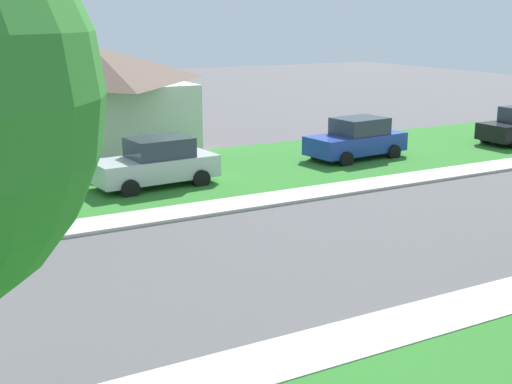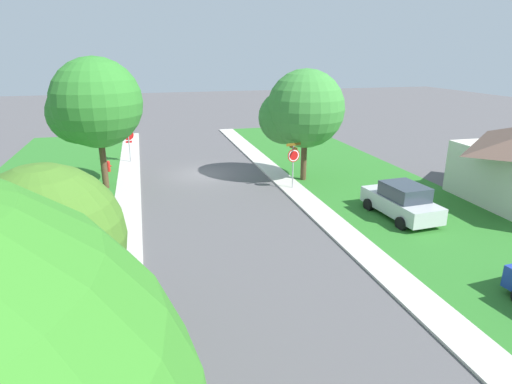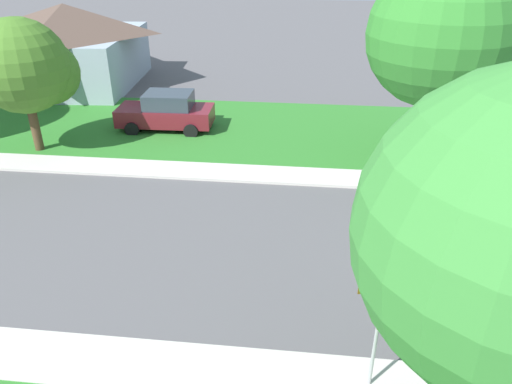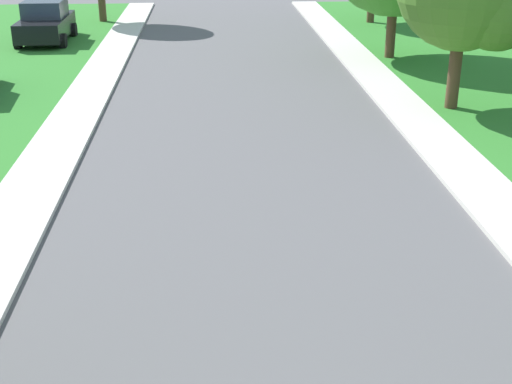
% 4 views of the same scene
% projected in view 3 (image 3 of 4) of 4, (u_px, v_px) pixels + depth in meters
% --- Properties ---
extents(sidewalk_east, '(1.40, 56.00, 0.10)m').
position_uv_depth(sidewalk_east, '(150.00, 169.00, 18.68)').
color(sidewalk_east, beige).
rests_on(sidewalk_east, ground).
extents(lawn_east, '(8.00, 56.00, 0.08)m').
position_uv_depth(lawn_east, '(180.00, 126.00, 22.80)').
color(lawn_east, '#2D7528').
rests_on(lawn_east, ground).
extents(sidewalk_west, '(1.40, 56.00, 0.10)m').
position_uv_depth(sidewalk_west, '(18.00, 355.00, 10.44)').
color(sidewalk_west, beige).
rests_on(sidewalk_west, ground).
extents(stop_sign_far_corner, '(0.91, 0.91, 2.77)m').
position_uv_depth(stop_sign_far_corner, '(378.00, 316.00, 8.86)').
color(stop_sign_far_corner, '#9E9EA3').
rests_on(stop_sign_far_corner, ground).
extents(car_maroon_driveway_right, '(2.14, 4.35, 1.76)m').
position_uv_depth(car_maroon_driveway_right, '(166.00, 112.00, 22.12)').
color(car_maroon_driveway_right, maroon).
rests_on(car_maroon_driveway_right, ground).
extents(tree_sidewalk_far, '(3.92, 3.65, 5.37)m').
position_uv_depth(tree_sidewalk_far, '(28.00, 68.00, 18.90)').
color(tree_sidewalk_far, '#4C3823').
rests_on(tree_sidewalk_far, ground).
extents(tree_corner_large, '(5.39, 5.02, 7.55)m').
position_uv_depth(tree_corner_large, '(443.00, 38.00, 16.74)').
color(tree_corner_large, '#4C3823').
rests_on(tree_corner_large, ground).
extents(house_right_setback, '(9.51, 8.39, 4.60)m').
position_uv_depth(house_right_setback, '(69.00, 44.00, 28.19)').
color(house_right_setback, '#93A3B2').
rests_on(house_right_setback, ground).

